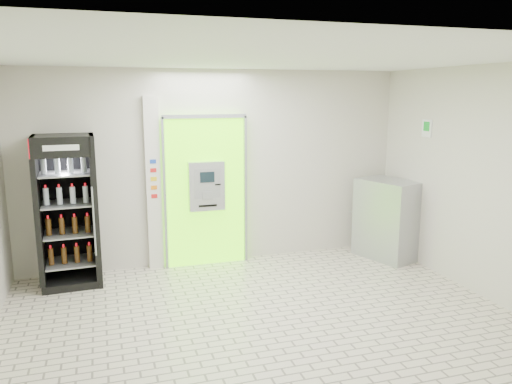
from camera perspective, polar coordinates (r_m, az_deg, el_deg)
name	(u,v)px	position (r m, az deg, el deg)	size (l,w,h in m)	color
ground	(267,328)	(5.91, 1.32, -15.27)	(6.00, 6.00, 0.00)	beige
room_shell	(268,169)	(5.35, 1.41, 2.70)	(6.00, 6.00, 6.00)	beige
atm_assembly	(205,190)	(7.71, -5.80, 0.21)	(1.30, 0.24, 2.33)	#64E90A
pillar	(154,184)	(7.61, -11.63, 0.87)	(0.22, 0.11, 2.60)	silver
beverage_cooler	(68,214)	(7.36, -20.68, -2.34)	(0.82, 0.76, 2.09)	black
steel_cabinet	(388,219)	(8.36, 14.83, -3.00)	(0.93, 1.11, 1.28)	#A1A3A8
exit_sign	(427,128)	(7.96, 18.96, 6.91)	(0.02, 0.22, 0.26)	white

